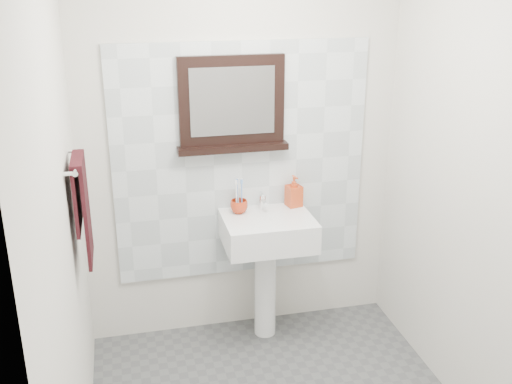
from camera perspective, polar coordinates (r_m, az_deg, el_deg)
back_wall at (r=3.75m, az=-1.43°, el=4.30°), size 2.00×0.01×2.50m
front_wall at (r=1.83m, az=13.32°, el=-14.49°), size 2.00×0.01×2.50m
left_wall at (r=2.65m, az=-17.99°, el=-3.61°), size 0.01×2.20×2.50m
right_wall at (r=3.15m, az=21.03°, el=-0.18°), size 0.01×2.20×2.50m
splashback at (r=3.76m, az=-1.38°, el=2.79°), size 1.60×0.02×1.50m
pedestal_sink at (r=3.76m, az=1.07°, el=-4.95°), size 0.55×0.44×0.96m
toothbrush_cup at (r=3.73m, az=-1.63°, el=-1.39°), size 0.13×0.13×0.08m
toothbrushes at (r=3.71m, az=-1.63°, el=-0.21°), size 0.05×0.04×0.21m
soap_dispenser at (r=3.83m, az=3.63°, el=0.09°), size 0.11×0.11×0.20m
framed_mirror at (r=3.63m, az=-2.32°, el=8.18°), size 0.68×0.11×0.58m
towel_bar at (r=3.04m, az=-16.74°, el=2.80°), size 0.07×0.40×0.03m
hand_towel at (r=3.11m, az=-16.23°, el=-0.89°), size 0.06×0.30×0.55m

